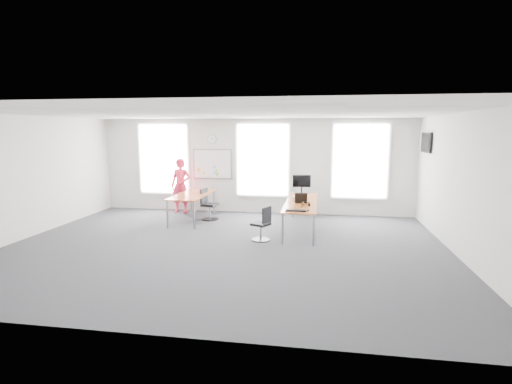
% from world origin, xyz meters
% --- Properties ---
extents(floor, '(10.00, 10.00, 0.00)m').
position_xyz_m(floor, '(0.00, 0.00, 0.00)').
color(floor, '#292A2E').
rests_on(floor, ground).
extents(ceiling, '(10.00, 10.00, 0.00)m').
position_xyz_m(ceiling, '(0.00, 0.00, 3.00)').
color(ceiling, white).
rests_on(ceiling, ground).
extents(wall_back, '(10.00, 0.00, 10.00)m').
position_xyz_m(wall_back, '(0.00, 4.00, 1.50)').
color(wall_back, silver).
rests_on(wall_back, ground).
extents(wall_front, '(10.00, 0.00, 10.00)m').
position_xyz_m(wall_front, '(0.00, -4.00, 1.50)').
color(wall_front, silver).
rests_on(wall_front, ground).
extents(wall_left, '(0.00, 10.00, 10.00)m').
position_xyz_m(wall_left, '(-5.00, 0.00, 1.50)').
color(wall_left, silver).
rests_on(wall_left, ground).
extents(wall_right, '(0.00, 10.00, 10.00)m').
position_xyz_m(wall_right, '(5.00, 0.00, 1.50)').
color(wall_right, silver).
rests_on(wall_right, ground).
extents(window_left, '(1.60, 0.06, 2.20)m').
position_xyz_m(window_left, '(-3.00, 3.97, 1.70)').
color(window_left, white).
rests_on(window_left, wall_back).
extents(window_mid, '(1.60, 0.06, 2.20)m').
position_xyz_m(window_mid, '(0.30, 3.97, 1.70)').
color(window_mid, white).
rests_on(window_mid, wall_back).
extents(window_right, '(1.60, 0.06, 2.20)m').
position_xyz_m(window_right, '(3.30, 3.97, 1.70)').
color(window_right, white).
rests_on(window_right, wall_back).
extents(desk_right, '(0.83, 3.11, 0.76)m').
position_xyz_m(desk_right, '(1.64, 1.95, 0.71)').
color(desk_right, '#B5682C').
rests_on(desk_right, ground).
extents(desk_left, '(0.87, 2.17, 0.79)m').
position_xyz_m(desk_left, '(-1.57, 2.52, 0.72)').
color(desk_left, '#B5682C').
rests_on(desk_left, ground).
extents(chair_right, '(0.50, 0.50, 0.83)m').
position_xyz_m(chair_right, '(0.77, 0.68, 0.37)').
color(chair_right, black).
rests_on(chair_right, ground).
extents(chair_left, '(0.50, 0.49, 0.92)m').
position_xyz_m(chair_left, '(-1.15, 2.71, 0.41)').
color(chair_left, black).
rests_on(chair_left, ground).
extents(person, '(0.67, 0.46, 1.75)m').
position_xyz_m(person, '(-2.30, 3.57, 0.88)').
color(person, red).
rests_on(person, ground).
extents(whiteboard, '(1.20, 0.03, 0.90)m').
position_xyz_m(whiteboard, '(-1.35, 3.97, 1.55)').
color(whiteboard, white).
rests_on(whiteboard, wall_back).
extents(wall_clock, '(0.30, 0.04, 0.30)m').
position_xyz_m(wall_clock, '(-1.35, 3.97, 2.35)').
color(wall_clock, gray).
rests_on(wall_clock, wall_back).
extents(tv, '(0.06, 0.90, 0.55)m').
position_xyz_m(tv, '(4.95, 3.00, 2.30)').
color(tv, black).
rests_on(tv, wall_right).
extents(keyboard, '(0.49, 0.18, 0.02)m').
position_xyz_m(keyboard, '(1.57, 0.64, 0.77)').
color(keyboard, black).
rests_on(keyboard, desk_right).
extents(mouse, '(0.09, 0.11, 0.04)m').
position_xyz_m(mouse, '(1.85, 0.72, 0.77)').
color(mouse, black).
rests_on(mouse, desk_right).
extents(lens_cap, '(0.07, 0.07, 0.01)m').
position_xyz_m(lens_cap, '(1.69, 1.18, 0.76)').
color(lens_cap, black).
rests_on(lens_cap, desk_right).
extents(headphones, '(0.20, 0.10, 0.12)m').
position_xyz_m(headphones, '(1.78, 1.34, 0.81)').
color(headphones, black).
rests_on(headphones, desk_right).
extents(laptop_sleeve, '(0.33, 0.19, 0.27)m').
position_xyz_m(laptop_sleeve, '(1.64, 1.70, 0.89)').
color(laptop_sleeve, black).
rests_on(laptop_sleeve, desk_right).
extents(paper_stack, '(0.35, 0.27, 0.12)m').
position_xyz_m(paper_stack, '(1.56, 2.16, 0.81)').
color(paper_stack, beige).
rests_on(paper_stack, desk_right).
extents(monitor, '(0.53, 0.22, 0.59)m').
position_xyz_m(monitor, '(1.58, 3.02, 1.11)').
color(monitor, black).
rests_on(monitor, desk_right).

